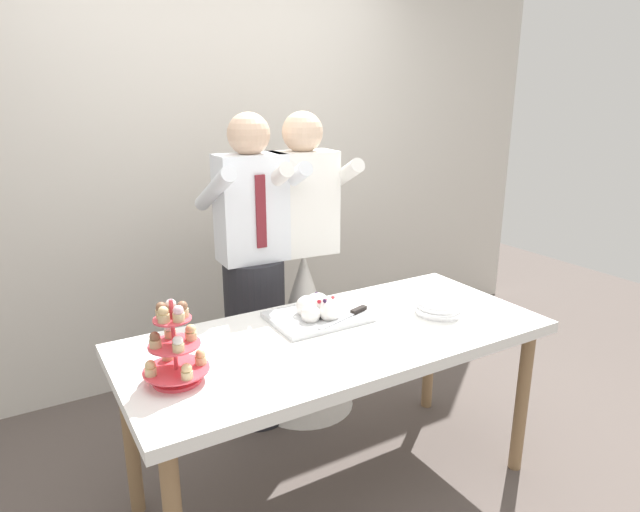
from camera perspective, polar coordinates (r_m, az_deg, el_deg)
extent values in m
plane|color=#564C47|center=(2.75, 1.73, -22.82)|extent=(8.00, 8.00, 0.00)
cube|color=beige|center=(3.47, -11.41, 11.35)|extent=(5.20, 0.10, 2.90)
cube|color=white|center=(2.35, 1.89, -8.53)|extent=(1.80, 0.80, 0.05)
cylinder|color=olive|center=(2.82, 20.19, -13.93)|extent=(0.06, 0.06, 0.72)
cylinder|color=olive|center=(2.54, -19.04, -17.39)|extent=(0.06, 0.06, 0.72)
cylinder|color=olive|center=(3.20, 11.29, -9.38)|extent=(0.06, 0.06, 0.72)
cylinder|color=#D83F4C|center=(2.04, -14.58, -12.28)|extent=(0.17, 0.17, 0.01)
cylinder|color=#D83F4C|center=(1.97, -14.89, -8.55)|extent=(0.01, 0.01, 0.31)
cylinder|color=#D83F4C|center=(2.02, -14.66, -11.31)|extent=(0.23, 0.23, 0.01)
cylinder|color=#D1B784|center=(2.03, -12.25, -10.50)|extent=(0.04, 0.04, 0.03)
sphere|color=#D6B27A|center=(2.02, -12.29, -9.89)|extent=(0.04, 0.04, 0.04)
cylinder|color=#D1B784|center=(2.09, -15.50, -9.91)|extent=(0.04, 0.04, 0.03)
sphere|color=brown|center=(2.08, -15.55, -9.32)|extent=(0.04, 0.04, 0.04)
cylinder|color=#D1B784|center=(1.99, -17.13, -11.37)|extent=(0.04, 0.04, 0.03)
sphere|color=#D6B27A|center=(1.98, -17.19, -10.75)|extent=(0.04, 0.04, 0.04)
cylinder|color=#D1B784|center=(1.94, -13.62, -11.88)|extent=(0.04, 0.04, 0.03)
sphere|color=#D6B27A|center=(1.93, -13.67, -11.25)|extent=(0.04, 0.04, 0.04)
cylinder|color=#D83F4C|center=(1.98, -14.86, -8.87)|extent=(0.18, 0.18, 0.01)
cylinder|color=#D1B784|center=(1.99, -13.23, -8.04)|extent=(0.04, 0.04, 0.03)
sphere|color=#D6B27A|center=(1.98, -13.28, -7.41)|extent=(0.04, 0.04, 0.04)
cylinder|color=#D1B784|center=(2.03, -15.27, -7.74)|extent=(0.04, 0.04, 0.03)
sphere|color=white|center=(2.02, -15.32, -7.12)|extent=(0.04, 0.04, 0.04)
cylinder|color=#D1B784|center=(1.96, -16.70, -8.66)|extent=(0.04, 0.04, 0.03)
sphere|color=brown|center=(1.95, -16.76, -8.02)|extent=(0.04, 0.04, 0.04)
cylinder|color=#D1B784|center=(1.92, -14.47, -9.15)|extent=(0.04, 0.04, 0.03)
sphere|color=white|center=(1.91, -14.52, -8.50)|extent=(0.04, 0.04, 0.04)
cylinder|color=#D83F4C|center=(1.94, -15.07, -6.34)|extent=(0.13, 0.13, 0.01)
cylinder|color=#D1B784|center=(1.94, -14.03, -5.71)|extent=(0.04, 0.04, 0.03)
sphere|color=brown|center=(1.93, -14.08, -5.06)|extent=(0.04, 0.04, 0.04)
cylinder|color=#D1B784|center=(1.97, -15.16, -5.47)|extent=(0.04, 0.04, 0.03)
sphere|color=white|center=(1.96, -15.21, -4.82)|extent=(0.04, 0.04, 0.04)
cylinder|color=#D1B784|center=(1.95, -16.10, -5.77)|extent=(0.04, 0.04, 0.03)
sphere|color=brown|center=(1.94, -16.15, -5.11)|extent=(0.04, 0.04, 0.04)
cylinder|color=#D1B784|center=(1.91, -15.90, -6.22)|extent=(0.04, 0.04, 0.03)
sphere|color=#D6B27A|center=(1.90, -15.95, -5.55)|extent=(0.04, 0.04, 0.04)
cylinder|color=#D1B784|center=(1.91, -14.44, -6.16)|extent=(0.04, 0.04, 0.03)
sphere|color=#EAB7C6|center=(1.90, -14.49, -5.49)|extent=(0.04, 0.04, 0.04)
cube|color=silver|center=(2.47, -0.24, -6.31)|extent=(0.42, 0.31, 0.02)
sphere|color=white|center=(2.48, 1.01, -5.15)|extent=(0.08, 0.08, 0.08)
sphere|color=white|center=(2.50, -0.52, -4.91)|extent=(0.09, 0.09, 0.09)
sphere|color=white|center=(2.45, -1.36, -5.26)|extent=(0.10, 0.10, 0.10)
sphere|color=white|center=(2.39, -0.97, -6.04)|extent=(0.08, 0.08, 0.08)
sphere|color=white|center=(2.41, 1.01, -5.73)|extent=(0.10, 0.10, 0.10)
sphere|color=white|center=(2.44, -0.24, -5.08)|extent=(0.11, 0.11, 0.11)
sphere|color=#B21923|center=(2.39, -0.09, -4.75)|extent=(0.02, 0.02, 0.02)
sphere|color=#2D1938|center=(2.42, 0.12, -4.27)|extent=(0.02, 0.02, 0.02)
sphere|color=#DB474C|center=(2.41, 1.34, -4.30)|extent=(0.02, 0.02, 0.02)
sphere|color=#2D1938|center=(2.44, -0.37, -3.94)|extent=(0.02, 0.02, 0.02)
sphere|color=#2D1938|center=(2.38, 0.54, -4.67)|extent=(0.02, 0.02, 0.02)
sphere|color=#B21923|center=(2.41, 0.53, -4.62)|extent=(0.02, 0.02, 0.02)
sphere|color=#2D1938|center=(2.42, 0.07, -4.44)|extent=(0.02, 0.02, 0.02)
cube|color=silver|center=(2.38, 1.80, -6.74)|extent=(0.23, 0.09, 0.00)
cube|color=black|center=(2.49, 4.03, -5.58)|extent=(0.09, 0.05, 0.02)
cylinder|color=white|center=(2.59, 12.22, -5.74)|extent=(0.20, 0.20, 0.01)
cylinder|color=white|center=(2.58, 12.15, -5.53)|extent=(0.20, 0.20, 0.01)
cylinder|color=white|center=(2.58, 12.08, -5.30)|extent=(0.20, 0.20, 0.01)
cylinder|color=white|center=(2.58, 12.21, -5.03)|extent=(0.20, 0.20, 0.01)
cylinder|color=white|center=(2.57, 12.16, -4.86)|extent=(0.20, 0.20, 0.01)
cylinder|color=white|center=(2.57, 12.26, -4.61)|extent=(0.20, 0.20, 0.01)
cylinder|color=#232328|center=(3.02, -6.64, -8.75)|extent=(0.32, 0.32, 0.92)
cube|color=white|center=(2.79, -7.14, 4.94)|extent=(0.35, 0.21, 0.54)
sphere|color=#D8B293|center=(2.74, -7.41, 12.43)|extent=(0.21, 0.21, 0.21)
cylinder|color=white|center=(2.71, -10.89, 6.75)|extent=(0.10, 0.49, 0.28)
cylinder|color=white|center=(2.84, -3.53, 7.48)|extent=(0.10, 0.49, 0.28)
cube|color=maroon|center=(2.70, -6.14, 4.57)|extent=(0.05, 0.01, 0.36)
cone|color=white|center=(3.12, -1.65, -7.74)|extent=(0.56, 0.56, 0.92)
cube|color=white|center=(2.90, -1.77, 5.51)|extent=(0.36, 0.23, 0.54)
sphere|color=beige|center=(2.85, -1.83, 12.71)|extent=(0.21, 0.21, 0.21)
cylinder|color=white|center=(2.82, -5.16, 7.36)|extent=(0.12, 0.49, 0.28)
cylinder|color=white|center=(2.97, 1.80, 7.88)|extent=(0.12, 0.49, 0.28)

